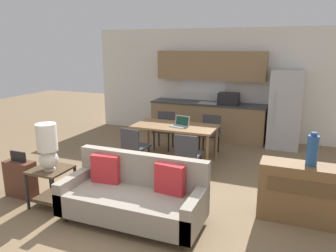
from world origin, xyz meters
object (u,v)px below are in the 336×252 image
Objects in this scene: credenza at (304,193)px; dining_chair_near_right at (188,153)px; refrigerator at (285,109)px; side_table at (51,180)px; vase at (312,150)px; dining_chair_far_left at (164,128)px; laptop at (180,124)px; dining_table at (175,128)px; dining_chair_far_right at (210,132)px; suitcase at (21,178)px; couch at (135,196)px; table_lamp at (47,146)px; dining_chair_near_left at (134,146)px.

dining_chair_near_right reaches higher than credenza.
dining_chair_near_right is (-1.45, -2.60, -0.40)m from refrigerator.
side_table is at bearing -124.84° from refrigerator.
dining_chair_far_left is at bearing 142.73° from vase.
laptop is at bearing -134.85° from refrigerator.
dining_table is 2.00× the size of dining_chair_far_right.
suitcase is (-1.65, -2.37, -0.39)m from dining_table.
couch is at bearing 80.59° from dining_chair_near_right.
side_table is at bearing -165.36° from vase.
credenza reaches higher than side_table.
couch is 1.42m from table_lamp.
dining_chair_near_right is 2.20× the size of laptop.
dining_chair_far_right is at bearing 65.01° from table_lamp.
vase is at bearing 15.64° from credenza.
dining_chair_far_left is at bearing 81.57° from side_table.
laptop is at bearing 94.60° from couch.
credenza is at bearing -32.80° from dining_table.
refrigerator reaches higher than credenza.
couch is 1.82m from dining_chair_near_left.
laptop reaches higher than dining_chair_near_right.
vase is (0.47, -3.37, 0.12)m from refrigerator.
dining_table is 2.65m from side_table.
dining_chair_far_left is at bearing -156.12° from refrigerator.
vase is 3.03m from dining_chair_far_right.
dining_chair_near_left is (0.46, 1.70, 0.09)m from side_table.
dining_chair_near_right is (0.22, 1.58, 0.14)m from couch.
dining_table is at bearing -137.02° from refrigerator.
couch is 5.07× the size of laptop.
dining_chair_far_right is (1.50, 3.22, -0.45)m from table_lamp.
table_lamp is at bearing -99.76° from laptop.
couch is 3.19m from dining_chair_far_left.
vase is at bearing 11.55° from suitcase.
couch reaches higher than dining_chair_near_left.
suitcase is at bearing 171.64° from table_lamp.
suitcase is at bearing -114.42° from dining_chair_far_left.
refrigerator is 3.61m from dining_chair_near_left.
dining_chair_near_right is at bearing 158.20° from vase.
dining_chair_near_left is (-2.51, -2.57, -0.40)m from refrigerator.
table_lamp is at bearing -8.36° from suitcase.
credenza is 2.97m from dining_chair_far_right.
dining_chair_far_right is 1.00× the size of dining_chair_near_left.
refrigerator reaches higher than dining_chair_far_right.
dining_chair_far_right is at bearing 86.00° from couch.
dining_chair_near_right reaches higher than suitcase.
vase reaches higher than couch.
side_table is at bearing -117.34° from dining_chair_far_right.
table_lamp reaches higher than dining_chair_near_left.
credenza is at bearing 172.49° from dining_chair_near_left.
couch is 2.31× the size of dining_chair_near_right.
laptop is (-0.40, -0.78, 0.32)m from dining_chair_far_right.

